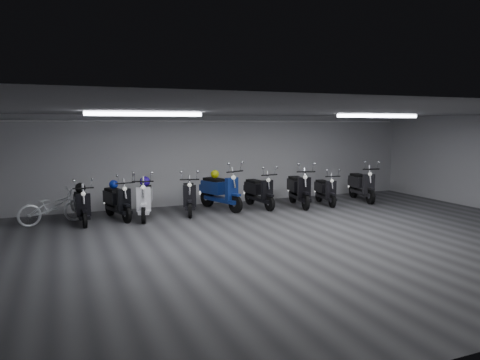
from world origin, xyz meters
name	(u,v)px	position (x,y,z in m)	size (l,w,h in m)	color
floor	(294,240)	(0.00, 0.00, -0.01)	(14.00, 10.00, 0.01)	#37373A
ceiling	(296,111)	(0.00, 0.00, 2.80)	(14.00, 10.00, 0.01)	slate
back_wall	(217,160)	(0.00, 5.00, 1.40)	(14.00, 0.01, 2.80)	#AAAAAC
fluor_strip_left	(145,114)	(-3.00, 1.00, 2.74)	(2.40, 0.18, 0.08)	white
fluor_strip_right	(378,116)	(3.00, 1.00, 2.74)	(2.40, 0.18, 0.08)	white
conduit	(218,121)	(0.00, 4.92, 2.62)	(0.05, 0.05, 13.60)	white
scooter_0	(82,200)	(-4.21, 3.49, 0.61)	(0.55, 1.65, 1.23)	black
scooter_1	(117,195)	(-3.30, 3.69, 0.64)	(0.57, 1.72, 1.28)	black
scooter_2	(145,194)	(-2.61, 3.48, 0.67)	(0.60, 1.81, 1.35)	white
scooter_3	(189,191)	(-1.33, 3.65, 0.65)	(0.58, 1.75, 1.30)	black
scooter_4	(221,185)	(-0.30, 3.88, 0.74)	(0.66, 1.99, 1.48)	navy
scooter_5	(259,186)	(0.89, 3.71, 0.66)	(0.59, 1.77, 1.32)	black
scooter_7	(299,184)	(2.12, 3.47, 0.71)	(0.63, 1.90, 1.42)	black
scooter_8	(326,186)	(3.04, 3.40, 0.59)	(0.53, 1.59, 1.19)	black
scooter_9	(362,180)	(4.53, 3.51, 0.69)	(0.62, 1.86, 1.39)	black
bicycle	(52,203)	(-4.91, 3.75, 0.54)	(0.59, 1.67, 1.08)	white
helmet_0	(145,181)	(-2.55, 3.73, 0.98)	(0.28, 0.28, 0.28)	#240D90
helmet_1	(114,184)	(-3.36, 3.92, 0.91)	(0.24, 0.24, 0.24)	#0D2294
helmet_2	(215,174)	(-0.39, 4.14, 1.04)	(0.25, 0.25, 0.25)	#E7F50E
helmet_3	(80,188)	(-4.22, 3.72, 0.89)	(0.27, 0.27, 0.27)	black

